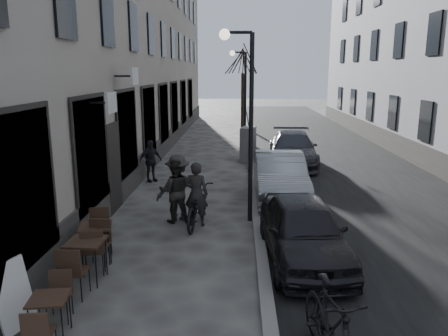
# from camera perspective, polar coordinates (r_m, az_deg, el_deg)

# --- Properties ---
(road) EXTENTS (7.30, 60.00, 0.00)m
(road) POSITION_cam_1_polar(r_m,az_deg,el_deg) (22.26, 12.76, 1.78)
(road) COLOR black
(road) RESTS_ON ground
(kerb) EXTENTS (0.25, 60.00, 0.12)m
(kerb) POSITION_cam_1_polar(r_m,az_deg,el_deg) (21.86, 3.32, 2.03)
(kerb) COLOR slate
(kerb) RESTS_ON ground
(streetlamp_near) EXTENTS (0.90, 0.28, 5.09)m
(streetlamp_near) POSITION_cam_1_polar(r_m,az_deg,el_deg) (11.53, 2.73, 8.13)
(streetlamp_near) COLOR black
(streetlamp_near) RESTS_ON ground
(streetlamp_far) EXTENTS (0.90, 0.28, 5.09)m
(streetlamp_far) POSITION_cam_1_polar(r_m,az_deg,el_deg) (23.51, 2.39, 10.39)
(streetlamp_far) COLOR black
(streetlamp_far) RESTS_ON ground
(tree_near) EXTENTS (2.40, 2.40, 5.70)m
(tree_near) POSITION_cam_1_polar(r_m,az_deg,el_deg) (26.50, 2.54, 13.88)
(tree_near) COLOR black
(tree_near) RESTS_ON ground
(tree_far) EXTENTS (2.40, 2.40, 5.70)m
(tree_far) POSITION_cam_1_polar(r_m,az_deg,el_deg) (32.50, 2.45, 13.64)
(tree_far) COLOR black
(tree_far) RESTS_ON ground
(bistro_set_a) EXTENTS (0.63, 1.42, 0.82)m
(bistro_set_a) POSITION_cam_1_polar(r_m,az_deg,el_deg) (7.53, -21.78, -17.21)
(bistro_set_a) COLOR black
(bistro_set_a) RESTS_ON ground
(bistro_set_b) EXTENTS (0.71, 1.70, 1.00)m
(bistro_set_b) POSITION_cam_1_polar(r_m,az_deg,el_deg) (9.08, -17.52, -10.97)
(bistro_set_b) COLOR black
(bistro_set_b) RESTS_ON ground
(bistro_set_c) EXTENTS (0.79, 1.68, 0.96)m
(bistro_set_c) POSITION_cam_1_polar(r_m,az_deg,el_deg) (9.95, -16.32, -8.90)
(bistro_set_c) COLOR black
(bistro_set_c) RESTS_ON ground
(sign_board) EXTENTS (0.59, 0.73, 1.15)m
(sign_board) POSITION_cam_1_polar(r_m,az_deg,el_deg) (7.93, -25.61, -15.64)
(sign_board) COLOR black
(sign_board) RESTS_ON ground
(utility_cabinet) EXTENTS (0.78, 1.14, 1.56)m
(utility_cabinet) POSITION_cam_1_polar(r_m,az_deg,el_deg) (19.96, 3.16, 3.12)
(utility_cabinet) COLOR #5E5E60
(utility_cabinet) RESTS_ON ground
(bicycle) EXTENTS (0.95, 2.09, 1.06)m
(bicycle) POSITION_cam_1_polar(r_m,az_deg,el_deg) (11.67, -3.62, -5.00)
(bicycle) COLOR black
(bicycle) RESTS_ON ground
(cyclist_rider) EXTENTS (0.68, 0.49, 1.73)m
(cyclist_rider) POSITION_cam_1_polar(r_m,az_deg,el_deg) (11.58, -3.64, -3.41)
(cyclist_rider) COLOR black
(cyclist_rider) RESTS_ON ground
(pedestrian_near) EXTENTS (0.94, 0.79, 1.75)m
(pedestrian_near) POSITION_cam_1_polar(r_m,az_deg,el_deg) (11.89, -6.44, -3.01)
(pedestrian_near) COLOR black
(pedestrian_near) RESTS_ON ground
(pedestrian_mid) EXTENTS (1.35, 1.05, 1.83)m
(pedestrian_mid) POSITION_cam_1_polar(r_m,az_deg,el_deg) (12.03, -6.05, -2.59)
(pedestrian_mid) COLOR #292623
(pedestrian_mid) RESTS_ON ground
(pedestrian_far) EXTENTS (0.96, 0.88, 1.57)m
(pedestrian_far) POSITION_cam_1_polar(r_m,az_deg,el_deg) (16.41, -9.59, 0.93)
(pedestrian_far) COLOR black
(pedestrian_far) RESTS_ON ground
(car_near) EXTENTS (1.87, 4.13, 1.38)m
(car_near) POSITION_cam_1_polar(r_m,az_deg,el_deg) (9.68, 10.33, -7.96)
(car_near) COLOR black
(car_near) RESTS_ON ground
(car_mid) EXTENTS (1.57, 4.45, 1.46)m
(car_mid) POSITION_cam_1_polar(r_m,az_deg,el_deg) (14.17, 7.27, -1.07)
(car_mid) COLOR gray
(car_mid) RESTS_ON ground
(car_far) EXTENTS (2.36, 5.07, 1.43)m
(car_far) POSITION_cam_1_polar(r_m,az_deg,el_deg) (19.34, 8.96, 2.49)
(car_far) COLOR #33343C
(car_far) RESTS_ON ground
(moped) EXTENTS (0.93, 2.06, 1.20)m
(moped) POSITION_cam_1_polar(r_m,az_deg,el_deg) (6.58, 13.80, -19.43)
(moped) COLOR black
(moped) RESTS_ON ground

